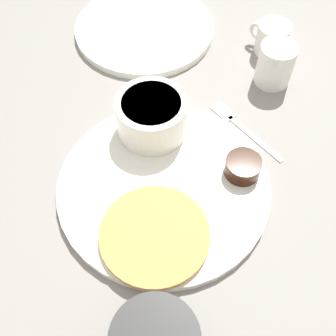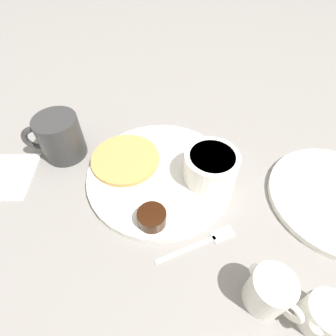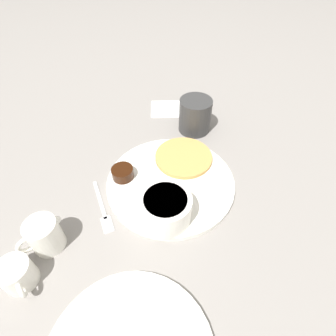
{
  "view_description": "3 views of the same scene",
  "coord_description": "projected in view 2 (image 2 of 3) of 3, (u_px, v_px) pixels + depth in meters",
  "views": [
    {
      "loc": [
        -0.12,
        -0.26,
        0.48
      ],
      "look_at": [
        0.01,
        0.01,
        0.03
      ],
      "focal_mm": 45.0,
      "sensor_mm": 36.0,
      "label": 1
    },
    {
      "loc": [
        0.32,
        -0.04,
        0.4
      ],
      "look_at": [
        0.0,
        0.01,
        0.03
      ],
      "focal_mm": 28.0,
      "sensor_mm": 36.0,
      "label": 2
    },
    {
      "loc": [
        0.07,
        0.37,
        0.45
      ],
      "look_at": [
        0.01,
        -0.0,
        0.05
      ],
      "focal_mm": 28.0,
      "sensor_mm": 36.0,
      "label": 3
    }
  ],
  "objects": [
    {
      "name": "ground_plane",
      "position": [
        160.0,
        176.0,
        0.51
      ],
      "size": [
        4.0,
        4.0,
        0.0
      ],
      "primitive_type": "plane",
      "color": "gray"
    },
    {
      "name": "creamer_pitcher_near",
      "position": [
        269.0,
        292.0,
        0.34
      ],
      "size": [
        0.08,
        0.06,
        0.07
      ],
      "color": "white",
      "rests_on": "ground_plane"
    },
    {
      "name": "butter_ramekin",
      "position": [
        219.0,
        178.0,
        0.47
      ],
      "size": [
        0.04,
        0.04,
        0.04
      ],
      "color": "white",
      "rests_on": "plate"
    },
    {
      "name": "pancake_stack",
      "position": [
        125.0,
        159.0,
        0.52
      ],
      "size": [
        0.13,
        0.13,
        0.01
      ],
      "color": "tan",
      "rests_on": "plate"
    },
    {
      "name": "napkin",
      "position": [
        10.0,
        176.0,
        0.51
      ],
      "size": [
        0.13,
        0.1,
        0.0
      ],
      "color": "white",
      "rests_on": "ground_plane"
    },
    {
      "name": "plate",
      "position": [
        160.0,
        174.0,
        0.5
      ],
      "size": [
        0.28,
        0.28,
        0.01
      ],
      "color": "white",
      "rests_on": "ground_plane"
    },
    {
      "name": "fork",
      "position": [
        205.0,
        241.0,
        0.42
      ],
      "size": [
        0.04,
        0.14,
        0.0
      ],
      "color": "silver",
      "rests_on": "ground_plane"
    },
    {
      "name": "bowl",
      "position": [
        211.0,
        166.0,
        0.47
      ],
      "size": [
        0.1,
        0.1,
        0.06
      ],
      "color": "white",
      "rests_on": "plate"
    },
    {
      "name": "syrup_cup",
      "position": [
        152.0,
        217.0,
        0.42
      ],
      "size": [
        0.05,
        0.05,
        0.02
      ],
      "color": "black",
      "rests_on": "plate"
    },
    {
      "name": "coffee_mug",
      "position": [
        59.0,
        137.0,
        0.52
      ],
      "size": [
        0.08,
        0.12,
        0.09
      ],
      "color": "#333333",
      "rests_on": "ground_plane"
    },
    {
      "name": "creamer_pitcher_far",
      "position": [
        324.0,
        315.0,
        0.33
      ],
      "size": [
        0.05,
        0.07,
        0.05
      ],
      "color": "white",
      "rests_on": "ground_plane"
    }
  ]
}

